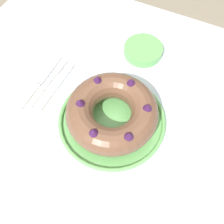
{
  "coord_description": "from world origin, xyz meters",
  "views": [
    {
      "loc": [
        0.14,
        -0.3,
        1.47
      ],
      "look_at": [
        -0.02,
        0.03,
        0.82
      ],
      "focal_mm": 42.0,
      "sensor_mm": 36.0,
      "label": 1
    }
  ],
  "objects_px": {
    "serving_dish": "(112,120)",
    "bundt_cake": "(112,112)",
    "fork": "(50,80)",
    "side_bowl": "(143,50)",
    "cake_knife": "(54,89)",
    "serving_knife": "(38,84)"
  },
  "relations": [
    {
      "from": "fork",
      "to": "side_bowl",
      "type": "distance_m",
      "value": 0.34
    },
    {
      "from": "serving_dish",
      "to": "bundt_cake",
      "type": "bearing_deg",
      "value": -28.68
    },
    {
      "from": "fork",
      "to": "serving_knife",
      "type": "distance_m",
      "value": 0.04
    },
    {
      "from": "bundt_cake",
      "to": "cake_knife",
      "type": "distance_m",
      "value": 0.23
    },
    {
      "from": "bundt_cake",
      "to": "fork",
      "type": "bearing_deg",
      "value": 168.43
    },
    {
      "from": "cake_knife",
      "to": "side_bowl",
      "type": "height_order",
      "value": "side_bowl"
    },
    {
      "from": "serving_dish",
      "to": "side_bowl",
      "type": "bearing_deg",
      "value": 94.07
    },
    {
      "from": "serving_dish",
      "to": "bundt_cake",
      "type": "distance_m",
      "value": 0.05
    },
    {
      "from": "fork",
      "to": "serving_dish",
      "type": "bearing_deg",
      "value": -11.99
    },
    {
      "from": "cake_knife",
      "to": "side_bowl",
      "type": "xyz_separation_m",
      "value": [
        0.2,
        0.27,
        0.01
      ]
    },
    {
      "from": "serving_knife",
      "to": "cake_knife",
      "type": "distance_m",
      "value": 0.06
    },
    {
      "from": "bundt_cake",
      "to": "fork",
      "type": "distance_m",
      "value": 0.27
    },
    {
      "from": "serving_knife",
      "to": "bundt_cake",
      "type": "bearing_deg",
      "value": -5.93
    },
    {
      "from": "fork",
      "to": "side_bowl",
      "type": "bearing_deg",
      "value": 46.09
    },
    {
      "from": "fork",
      "to": "cake_knife",
      "type": "relative_size",
      "value": 1.08
    },
    {
      "from": "bundt_cake",
      "to": "cake_knife",
      "type": "relative_size",
      "value": 1.31
    },
    {
      "from": "serving_dish",
      "to": "serving_knife",
      "type": "distance_m",
      "value": 0.28
    },
    {
      "from": "serving_knife",
      "to": "fork",
      "type": "bearing_deg",
      "value": 50.81
    },
    {
      "from": "serving_dish",
      "to": "fork",
      "type": "distance_m",
      "value": 0.26
    },
    {
      "from": "serving_dish",
      "to": "side_bowl",
      "type": "distance_m",
      "value": 0.3
    },
    {
      "from": "serving_dish",
      "to": "bundt_cake",
      "type": "height_order",
      "value": "bundt_cake"
    },
    {
      "from": "serving_knife",
      "to": "cake_knife",
      "type": "bearing_deg",
      "value": 4.53
    }
  ]
}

